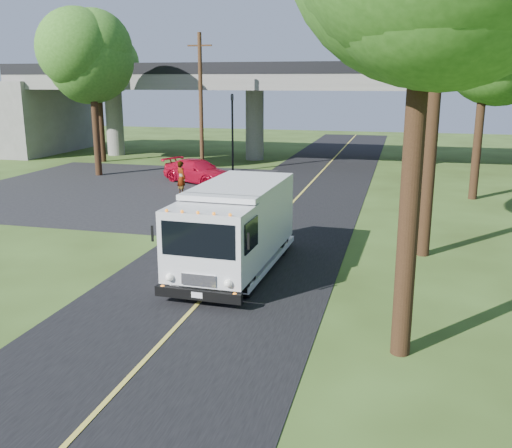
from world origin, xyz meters
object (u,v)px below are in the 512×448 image
(tree_right_far, at_px, (493,33))
(tree_left_far, at_px, (98,61))
(pedestrian, at_px, (181,178))
(step_van, at_px, (235,226))
(red_sedan, at_px, (198,171))
(traffic_signal, at_px, (232,124))
(utility_pole, at_px, (201,104))
(tree_left_lot, at_px, (92,50))

(tree_right_far, distance_m, tree_left_far, 27.22)
(tree_right_far, distance_m, pedestrian, 17.37)
(step_van, bearing_deg, tree_left_far, 129.23)
(step_van, xyz_separation_m, pedestrian, (-6.51, 11.64, -0.61))
(step_van, xyz_separation_m, red_sedan, (-6.93, 15.42, -0.84))
(traffic_signal, xyz_separation_m, utility_pole, (-1.50, -2.00, 1.40))
(traffic_signal, xyz_separation_m, pedestrian, (-0.31, -8.71, -2.28))
(tree_left_far, distance_m, pedestrian, 16.25)
(utility_pole, relative_size, tree_right_far, 0.82)
(traffic_signal, relative_size, utility_pole, 0.58)
(utility_pole, height_order, tree_left_far, tree_left_far)
(traffic_signal, height_order, red_sedan, traffic_signal)
(traffic_signal, bearing_deg, red_sedan, -98.46)
(tree_left_far, xyz_separation_m, pedestrian, (10.49, -10.55, -6.53))
(traffic_signal, distance_m, step_van, 21.35)
(pedestrian, bearing_deg, traffic_signal, -52.56)
(step_van, bearing_deg, tree_left_lot, 132.62)
(red_sedan, relative_size, pedestrian, 2.62)
(traffic_signal, bearing_deg, step_van, -73.07)
(utility_pole, bearing_deg, tree_left_far, 157.57)
(tree_left_far, bearing_deg, traffic_signal, -9.65)
(utility_pole, bearing_deg, red_sedan, -75.42)
(step_van, height_order, pedestrian, step_van)
(tree_left_far, height_order, step_van, tree_left_far)
(traffic_signal, bearing_deg, tree_left_far, 170.35)
(pedestrian, bearing_deg, red_sedan, -44.08)
(utility_pole, height_order, tree_right_far, tree_right_far)
(tree_left_lot, bearing_deg, tree_right_far, -4.97)
(tree_right_far, height_order, pedestrian, tree_right_far)
(tree_right_far, bearing_deg, tree_left_lot, 175.03)
(red_sedan, distance_m, pedestrian, 3.80)
(tree_left_far, bearing_deg, tree_right_far, -17.10)
(traffic_signal, xyz_separation_m, step_van, (6.20, -20.36, -1.67))
(red_sedan, bearing_deg, pedestrian, -148.94)
(traffic_signal, bearing_deg, pedestrian, -92.02)
(utility_pole, bearing_deg, pedestrian, -79.93)
(utility_pole, height_order, step_van, utility_pole)
(pedestrian, bearing_deg, tree_right_far, -131.21)
(traffic_signal, bearing_deg, tree_right_far, -22.07)
(tree_left_far, xyz_separation_m, step_van, (16.99, -22.19, -5.92))
(traffic_signal, height_order, tree_left_far, tree_left_far)
(tree_right_far, bearing_deg, pedestrian, -170.66)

